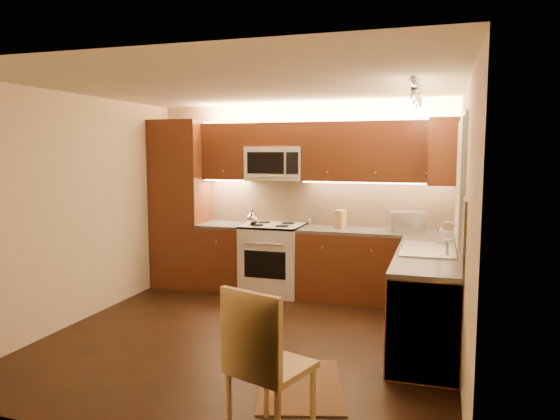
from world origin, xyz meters
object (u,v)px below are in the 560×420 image
(kettle, at_px, (252,217))
(soap_bottle, at_px, (441,233))
(microwave, at_px, (276,163))
(dining_chair, at_px, (271,363))
(sink, at_px, (428,243))
(knife_block, at_px, (340,219))
(toaster_oven, at_px, (406,221))
(stove, at_px, (273,259))

(kettle, bearing_deg, soap_bottle, -21.57)
(microwave, xyz_separation_m, soap_bottle, (2.12, -0.73, -0.73))
(kettle, xyz_separation_m, dining_chair, (1.34, -3.27, -0.50))
(sink, distance_m, knife_block, 1.64)
(sink, relative_size, toaster_oven, 2.07)
(toaster_oven, bearing_deg, microwave, 160.68)
(stove, height_order, toaster_oven, toaster_oven)
(microwave, relative_size, dining_chair, 0.73)
(stove, xyz_separation_m, knife_block, (0.88, 0.08, 0.56))
(stove, relative_size, kettle, 4.59)
(soap_bottle, relative_size, dining_chair, 0.18)
(microwave, bearing_deg, toaster_oven, -3.22)
(microwave, distance_m, toaster_oven, 1.84)
(knife_block, height_order, dining_chair, knife_block)
(sink, height_order, dining_chair, sink)
(microwave, height_order, kettle, microwave)
(dining_chair, bearing_deg, microwave, 126.40)
(sink, bearing_deg, microwave, 147.79)
(kettle, relative_size, dining_chair, 0.19)
(stove, distance_m, kettle, 0.62)
(microwave, bearing_deg, knife_block, -3.62)
(kettle, xyz_separation_m, toaster_oven, (1.95, 0.13, 0.00))
(knife_block, bearing_deg, microwave, -171.44)
(kettle, relative_size, soap_bottle, 1.07)
(soap_bottle, bearing_deg, toaster_oven, 130.94)
(toaster_oven, bearing_deg, kettle, 167.84)
(toaster_oven, distance_m, knife_block, 0.82)
(stove, height_order, microwave, microwave)
(soap_bottle, bearing_deg, sink, -95.40)
(microwave, relative_size, sink, 0.88)
(stove, distance_m, knife_block, 1.05)
(toaster_oven, bearing_deg, sink, -91.83)
(microwave, height_order, toaster_oven, microwave)
(kettle, bearing_deg, dining_chair, -77.38)
(soap_bottle, xyz_separation_m, dining_chair, (-1.03, -2.77, -0.48))
(stove, bearing_deg, soap_bottle, -15.71)
(stove, relative_size, dining_chair, 0.89)
(soap_bottle, bearing_deg, knife_block, 158.99)
(kettle, height_order, dining_chair, kettle)
(microwave, relative_size, kettle, 3.79)
(dining_chair, bearing_deg, toaster_oven, 98.92)
(stove, xyz_separation_m, microwave, (0.00, 0.14, 1.26))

